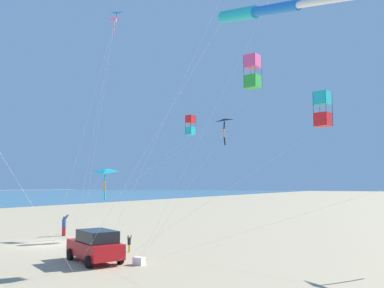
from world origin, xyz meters
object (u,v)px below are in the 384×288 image
kite_box_white_trailing (253,72)px  kite_delta_black_fish_shape (114,20)px  kite_delta_checkered_midright (105,172)px  kite_box_purple_drifting (323,109)px  person_child_green_jacket (129,243)px  cooler_box (139,261)px  kite_box_green_low_center (191,125)px  kite_windsock_rainbow_low_near (257,12)px  kite_delta_blue_topmost (224,121)px  kite_delta_striped_overhead (116,15)px  parked_car (95,245)px  person_adult_flyer (64,224)px

kite_box_white_trailing → kite_delta_black_fish_shape: size_ratio=0.60×
kite_delta_checkered_midright → kite_box_purple_drifting: bearing=-14.2°
person_child_green_jacket → kite_delta_black_fish_shape: size_ratio=0.05×
cooler_box → kite_box_green_low_center: size_ratio=0.06×
kite_windsock_rainbow_low_near → kite_box_white_trailing: bearing=110.3°
kite_delta_black_fish_shape → kite_delta_checkered_midright: 15.97m
kite_delta_blue_topmost → kite_windsock_rainbow_low_near: (10.51, -21.00, 0.29)m
person_child_green_jacket → kite_box_green_low_center: kite_box_green_low_center is taller
kite_box_green_low_center → kite_delta_striped_overhead: bearing=-119.3°
parked_car → kite_windsock_rainbow_low_near: size_ratio=0.31×
cooler_box → kite_delta_checkered_midright: size_ratio=0.10×
person_adult_flyer → kite_box_green_low_center: bearing=31.0°
person_child_green_jacket → kite_delta_striped_overhead: bearing=141.2°
person_adult_flyer → kite_delta_blue_topmost: 17.28m
kite_box_green_low_center → kite_delta_checkered_midright: kite_box_green_low_center is taller
person_child_green_jacket → kite_delta_black_fish_shape: bearing=135.5°
kite_delta_black_fish_shape → kite_box_purple_drifting: (21.37, -8.38, -12.47)m
person_adult_flyer → kite_windsock_rainbow_low_near: bearing=-29.6°
kite_delta_black_fish_shape → kite_windsock_rainbow_low_near: bearing=-39.3°
kite_windsock_rainbow_low_near → parked_car: bearing=158.3°
parked_car → kite_box_white_trailing: bearing=38.7°
kite_delta_black_fish_shape → person_child_green_jacket: bearing=-44.5°
kite_box_white_trailing → kite_windsock_rainbow_low_near: size_ratio=0.85×
kite_delta_blue_topmost → kite_box_purple_drifting: size_ratio=1.34×
kite_delta_blue_topmost → parked_car: bearing=-93.6°
cooler_box → person_adult_flyer: person_adult_flyer is taller
kite_box_white_trailing → kite_box_green_low_center: bearing=138.7°
kite_delta_checkered_midright → cooler_box: bearing=-40.7°
parked_car → kite_delta_blue_topmost: kite_delta_blue_topmost is taller
person_child_green_jacket → person_adult_flyer: bearing=157.5°
kite_box_green_low_center → kite_box_purple_drifting: (13.47, -9.87, -1.39)m
kite_delta_checkered_midright → kite_windsock_rainbow_low_near: size_ratio=0.43×
kite_delta_striped_overhead → cooler_box: bearing=-42.0°
person_adult_flyer → kite_delta_checkered_midright: size_ratio=0.29×
parked_car → kite_windsock_rainbow_low_near: kite_windsock_rainbow_low_near is taller
cooler_box → person_adult_flyer: 15.36m
person_adult_flyer → person_child_green_jacket: (10.32, -4.26, -0.39)m
cooler_box → kite_box_white_trailing: bearing=48.0°
person_adult_flyer → cooler_box: bearing=-29.1°
kite_delta_checkered_midright → kite_windsock_rainbow_low_near: 23.29m
parked_car → kite_box_green_low_center: (-1.18, 13.80, 8.97)m
kite_box_white_trailing → kite_windsock_rainbow_low_near: bearing=-69.7°
kite_box_green_low_center → kite_box_purple_drifting: 16.76m
person_adult_flyer → parked_car: bearing=-36.9°
parked_car → kite_delta_striped_overhead: 19.81m
kite_delta_blue_topmost → kite_box_white_trailing: bearing=-57.5°
person_child_green_jacket → kite_windsock_rainbow_low_near: size_ratio=0.08×
kite_box_purple_drifting → kite_windsock_rainbow_low_near: bearing=-95.0°
cooler_box → kite_delta_striped_overhead: bearing=138.0°
kite_delta_striped_overhead → kite_delta_checkered_midright: kite_delta_striped_overhead is taller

